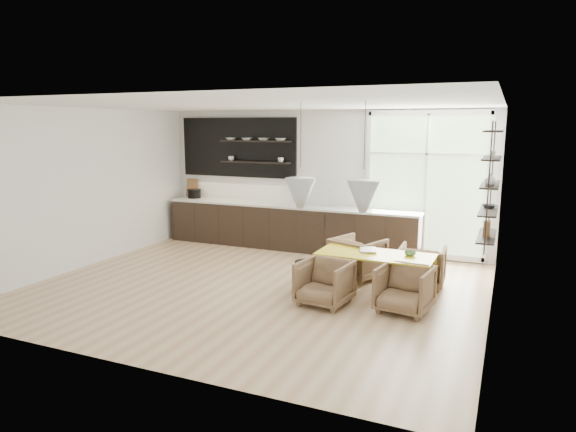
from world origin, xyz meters
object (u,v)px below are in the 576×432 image
object	(u,v)px
armchair_back_right	(422,266)
dining_table	(375,257)
armchair_front_left	(324,283)
wire_stool	(306,271)
armchair_back_left	(358,258)
armchair_front_right	(404,289)

from	to	relation	value
armchair_back_right	dining_table	bearing A→B (deg)	47.71
armchair_front_left	wire_stool	distance (m)	0.72
armchair_back_right	wire_stool	size ratio (longest dim) A/B	1.57
armchair_back_left	wire_stool	world-z (taller)	armchair_back_left
wire_stool	armchair_back_left	bearing A→B (deg)	58.57
armchair_back_left	wire_stool	xyz separation A→B (m)	(-0.58, -0.95, -0.06)
dining_table	armchair_back_left	bearing A→B (deg)	124.97
armchair_back_right	wire_stool	xyz separation A→B (m)	(-1.66, -0.95, -0.03)
armchair_back_left	armchair_front_right	distance (m)	1.68
armchair_back_left	wire_stool	size ratio (longest dim) A/B	1.67
dining_table	armchair_front_left	distance (m)	0.98
armchair_back_left	armchair_back_right	world-z (taller)	armchair_back_left
dining_table	armchair_back_right	bearing A→B (deg)	51.18
dining_table	armchair_front_right	xyz separation A→B (m)	(0.57, -0.59, -0.27)
dining_table	armchair_front_right	bearing A→B (deg)	-45.08
armchair_front_right	wire_stool	distance (m)	1.67
armchair_front_right	dining_table	bearing A→B (deg)	141.13
armchair_back_right	armchair_front_left	xyz separation A→B (m)	(-1.16, -1.47, -0.01)
armchair_front_right	armchair_back_left	bearing A→B (deg)	136.03
armchair_back_left	armchair_front_left	size ratio (longest dim) A/B	1.08
dining_table	armchair_back_right	distance (m)	0.97
armchair_front_right	armchair_front_left	bearing A→B (deg)	-164.49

